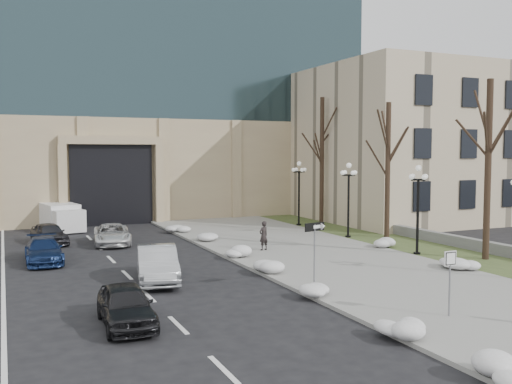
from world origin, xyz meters
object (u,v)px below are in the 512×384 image
Objects in this scene: one_way_sign at (318,235)px; keep_sign at (450,269)px; car_d at (112,234)px; car_a at (126,305)px; lamppost_b at (418,197)px; car_e at (49,234)px; car_c at (44,251)px; lamppost_d at (299,185)px; car_b at (157,264)px; box_truck at (59,217)px; pedestrian at (264,236)px; lamppost_c at (349,190)px.

keep_sign is at bearing -80.00° from one_way_sign.
keep_sign is at bearing -62.22° from car_d.
lamppost_b is at bearing 22.05° from car_a.
car_a is 1.01× the size of car_e.
lamppost_d is (17.96, 7.03, 2.46)m from car_c.
car_a is 0.80× the size of lamppost_d.
car_b reaches higher than car_c.
car_b is 0.96× the size of lamppost_b.
car_e reaches higher than car_d.
lamppost_d is (8.62, 17.53, 0.83)m from one_way_sign.
box_truck is at bearing 68.77° from car_e.
lamppost_d is at bearing -28.67° from box_truck.
lamppost_c is (6.86, 2.22, 2.17)m from pedestrian.
car_a is 0.80× the size of lamppost_b.
car_a is at bearing -130.79° from lamppost_d.
one_way_sign is 0.57× the size of lamppost_b.
pedestrian is (7.03, 4.59, 0.16)m from car_b.
car_b is 6.91m from one_way_sign.
car_e is 0.79× the size of lamppost_d.
keep_sign is 0.47× the size of lamppost_c.
car_e is at bearing -110.28° from box_truck.
lamppost_d is (0.00, 6.50, 0.00)m from lamppost_c.
car_b is 12.56m from car_e.
car_d is 21.07m from keep_sign.
car_e is 0.62× the size of box_truck.
car_e is 23.82m from keep_sign.
lamppost_c is at bearing -46.63° from box_truck.
car_e is 6.64m from box_truck.
car_b is 1.04× the size of car_d.
car_b is at bearing 129.17° from one_way_sign.
car_e is at bearing 145.71° from lamppost_b.
one_way_sign is at bearing -82.19° from box_truck.
lamppost_d is at bearing 51.40° from car_a.
pedestrian is at bearing -7.94° from car_c.
pedestrian is 0.58× the size of one_way_sign.
keep_sign is at bearing -52.99° from car_c.
car_d is at bearing -58.79° from pedestrian.
keep_sign is (11.36, -15.45, 1.04)m from car_c.
car_c is at bearing -27.21° from pedestrian.
car_a is at bearing -160.15° from lamppost_b.
car_d is 15.78m from one_way_sign.
car_c is 0.88× the size of lamppost_b.
car_e is at bearing 162.99° from lamppost_c.
box_truck reaches higher than car_d.
lamppost_d is (16.30, 18.88, 2.42)m from car_a.
car_a is at bearing 158.47° from keep_sign.
lamppost_d is at bearing 72.49° from keep_sign.
lamppost_b is at bearing 129.45° from pedestrian.
car_d is 14.40m from lamppost_d.
lamppost_d reaches higher than car_b.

